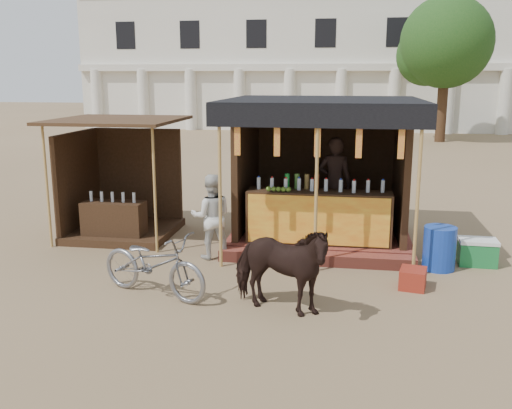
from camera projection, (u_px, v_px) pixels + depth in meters
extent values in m
plane|color=#846B4C|center=(238.00, 303.00, 8.20)|extent=(120.00, 120.00, 0.00)
cube|color=brown|center=(320.00, 234.00, 11.39)|extent=(3.40, 2.80, 0.22)
cube|color=brown|center=(316.00, 258.00, 9.90)|extent=(3.40, 0.35, 0.20)
cube|color=#3A2215|center=(319.00, 217.00, 10.35)|extent=(2.60, 0.55, 0.95)
cube|color=orange|center=(318.00, 221.00, 10.08)|extent=(2.50, 0.02, 0.88)
cube|color=#3A2215|center=(325.00, 158.00, 12.30)|extent=(3.00, 0.12, 2.50)
cube|color=#3A2215|center=(246.00, 165.00, 11.33)|extent=(0.12, 2.50, 2.50)
cube|color=#3A2215|center=(401.00, 169.00, 10.86)|extent=(0.12, 2.50, 2.50)
cube|color=black|center=(323.00, 100.00, 10.62)|extent=(3.60, 3.60, 0.06)
cube|color=black|center=(318.00, 117.00, 8.95)|extent=(3.60, 0.06, 0.36)
cylinder|color=tan|center=(220.00, 188.00, 9.49)|extent=(0.06, 0.06, 2.75)
cylinder|color=tan|center=(316.00, 191.00, 9.24)|extent=(0.06, 0.06, 2.75)
cylinder|color=tan|center=(418.00, 194.00, 8.99)|extent=(0.06, 0.06, 2.75)
cube|color=red|center=(237.00, 139.00, 9.26)|extent=(0.10, 0.02, 0.55)
cube|color=red|center=(277.00, 139.00, 9.16)|extent=(0.10, 0.02, 0.55)
cube|color=red|center=(318.00, 140.00, 9.06)|extent=(0.10, 0.02, 0.55)
cube|color=red|center=(359.00, 141.00, 8.96)|extent=(0.10, 0.02, 0.55)
cube|color=red|center=(401.00, 141.00, 8.85)|extent=(0.10, 0.02, 0.55)
imported|color=black|center=(335.00, 183.00, 11.23)|extent=(0.72, 0.52, 1.83)
cube|color=#3A2215|center=(125.00, 231.00, 11.73)|extent=(2.00, 2.00, 0.15)
cube|color=#3A2215|center=(139.00, 177.00, 12.44)|extent=(1.90, 0.10, 2.10)
cube|color=#3A2215|center=(78.00, 183.00, 11.67)|extent=(0.10, 1.90, 2.10)
cube|color=#472D19|center=(117.00, 120.00, 11.14)|extent=(2.40, 2.40, 0.06)
cylinder|color=tan|center=(47.00, 187.00, 10.64)|extent=(0.05, 0.05, 2.35)
cylinder|color=tan|center=(155.00, 190.00, 10.32)|extent=(0.05, 0.05, 2.35)
cube|color=#3A2215|center=(114.00, 222.00, 11.18)|extent=(1.20, 0.50, 0.80)
imported|color=black|center=(279.00, 268.00, 7.74)|extent=(1.66, 1.14, 1.29)
imported|color=gray|center=(154.00, 264.00, 8.39)|extent=(1.98, 1.27, 0.98)
imported|color=silver|center=(211.00, 217.00, 10.10)|extent=(0.86, 0.74, 1.52)
cylinder|color=#1639A5|center=(439.00, 248.00, 9.57)|extent=(0.68, 0.68, 0.74)
cube|color=maroon|center=(413.00, 279.00, 8.75)|extent=(0.46, 0.50, 0.31)
cube|color=#1A7535|center=(477.00, 254.00, 9.83)|extent=(0.63, 0.44, 0.40)
cube|color=white|center=(478.00, 241.00, 9.78)|extent=(0.65, 0.46, 0.06)
cube|color=silver|center=(296.00, 63.00, 36.53)|extent=(26.00, 7.00, 8.00)
cube|color=silver|center=(290.00, 67.00, 33.13)|extent=(26.00, 0.50, 0.40)
cylinder|color=silver|center=(97.00, 99.00, 35.41)|extent=(0.70, 0.70, 3.60)
cylinder|color=silver|center=(144.00, 100.00, 34.94)|extent=(0.70, 0.70, 3.60)
cylinder|color=silver|center=(191.00, 100.00, 34.48)|extent=(0.70, 0.70, 3.60)
cylinder|color=silver|center=(240.00, 100.00, 34.01)|extent=(0.70, 0.70, 3.60)
cylinder|color=silver|center=(290.00, 100.00, 33.54)|extent=(0.70, 0.70, 3.60)
cylinder|color=silver|center=(341.00, 101.00, 33.08)|extent=(0.70, 0.70, 3.60)
cylinder|color=silver|center=(394.00, 101.00, 32.61)|extent=(0.70, 0.70, 3.60)
cylinder|color=silver|center=(448.00, 102.00, 32.14)|extent=(0.70, 0.70, 3.60)
cylinder|color=silver|center=(504.00, 102.00, 31.68)|extent=(0.70, 0.70, 3.60)
cylinder|color=#382314|center=(442.00, 101.00, 28.02)|extent=(0.50, 0.50, 4.00)
sphere|color=#294D1A|center=(446.00, 42.00, 27.40)|extent=(4.40, 4.40, 4.40)
sphere|color=#294D1A|center=(427.00, 55.00, 28.24)|extent=(2.99, 2.99, 2.99)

